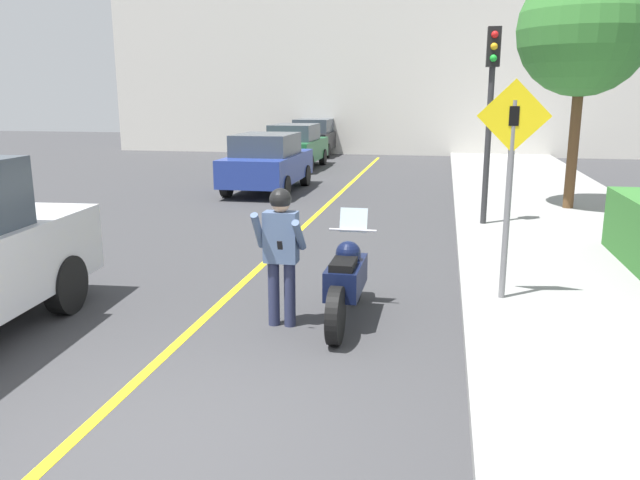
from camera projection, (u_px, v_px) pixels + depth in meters
The scene contains 12 objects.
ground_plane at pixel (150, 438), 5.15m from camera, with size 80.00×80.00×0.00m, color #38383A.
sidewalk_curb at pixel (635, 308), 8.05m from camera, with size 4.40×44.00×0.14m.
road_center_line at pixel (273, 255), 10.99m from camera, with size 0.12×36.00×0.01m.
building_backdrop at pixel (398, 65), 29.06m from camera, with size 28.00×1.20×8.25m.
motorcycle at pixel (346, 280), 7.73m from camera, with size 0.62×2.21×1.32m.
person_biker at pixel (281, 243), 7.42m from camera, with size 0.59×0.47×1.70m.
crossing_sign at pixel (510, 170), 7.88m from camera, with size 0.91×0.08×2.82m.
traffic_light at pixel (491, 90), 12.42m from camera, with size 0.26×0.30×3.92m.
street_tree at pixel (584, 31), 13.95m from camera, with size 2.94×2.94×5.51m.
parked_car_blue at pixel (268, 162), 18.16m from camera, with size 1.88×4.20×1.68m.
parked_car_green at pixel (295, 146), 23.96m from camera, with size 1.88×4.20×1.68m.
parked_car_black at pixel (315, 137), 29.28m from camera, with size 1.88×4.20×1.68m.
Camera 1 is at (2.28, -4.28, 2.76)m, focal length 35.00 mm.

